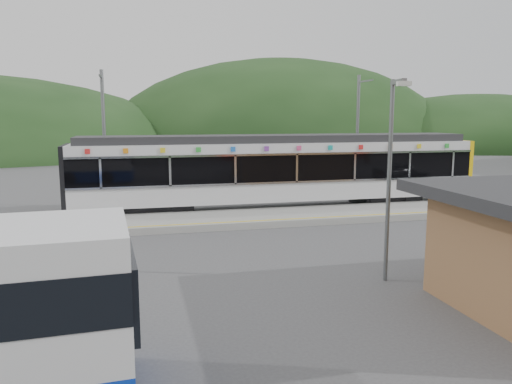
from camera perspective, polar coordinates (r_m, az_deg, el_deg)
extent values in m
plane|color=#4C4C4F|center=(19.50, 3.20, -5.26)|extent=(120.00, 120.00, 0.00)
ellipsoid|color=#1E3D19|center=(75.39, 2.92, 5.10)|extent=(52.00, 39.00, 26.00)
ellipsoid|color=#1E3D19|center=(83.33, 23.73, 4.72)|extent=(44.00, 33.00, 16.00)
cube|color=#9E9E99|center=(22.56, 0.77, -2.94)|extent=(26.00, 3.20, 0.30)
cube|color=yellow|center=(21.30, 1.64, -3.21)|extent=(26.00, 0.10, 0.01)
cube|color=black|center=(24.52, -11.09, -1.81)|extent=(3.20, 2.20, 0.56)
cube|color=black|center=(27.74, 14.50, -0.71)|extent=(3.20, 2.20, 0.56)
cube|color=silver|center=(25.36, 2.52, 0.39)|extent=(20.00, 2.90, 0.92)
cube|color=black|center=(25.22, 2.54, 3.06)|extent=(20.00, 2.96, 1.45)
cube|color=silver|center=(23.87, 3.53, 1.10)|extent=(20.00, 0.05, 0.10)
cube|color=silver|center=(23.73, 3.56, 4.33)|extent=(20.00, 0.05, 0.10)
cube|color=silver|center=(25.15, 2.55, 5.21)|extent=(20.00, 2.90, 0.45)
cube|color=#2D2D30|center=(25.12, 2.56, 6.13)|extent=(19.40, 2.50, 0.36)
cube|color=yellow|center=(29.71, 21.65, 2.67)|extent=(0.24, 2.92, 3.00)
cube|color=black|center=(24.45, -20.84, 1.55)|extent=(0.20, 2.92, 3.00)
cube|color=silver|center=(22.78, -17.35, 2.07)|extent=(0.10, 0.05, 1.35)
cube|color=silver|center=(22.78, -9.80, 2.34)|extent=(0.10, 0.05, 1.35)
cube|color=silver|center=(23.18, -2.37, 2.56)|extent=(0.10, 0.05, 1.35)
cube|color=silver|center=(23.94, 4.69, 2.74)|extent=(0.10, 0.05, 1.35)
cube|color=silver|center=(25.05, 11.23, 2.86)|extent=(0.10, 0.05, 1.35)
cube|color=silver|center=(26.45, 17.14, 2.94)|extent=(0.10, 0.05, 1.35)
cube|color=silver|center=(27.81, 21.58, 2.98)|extent=(0.10, 0.05, 1.35)
cube|color=red|center=(22.74, -18.71, 4.41)|extent=(0.22, 0.04, 0.22)
cube|color=orange|center=(22.66, -14.67, 4.57)|extent=(0.22, 0.04, 0.22)
cube|color=yellow|center=(22.69, -10.62, 4.71)|extent=(0.22, 0.04, 0.22)
cube|color=green|center=(22.83, -6.59, 4.83)|extent=(0.22, 0.04, 0.22)
cube|color=blue|center=(23.09, -2.64, 4.91)|extent=(0.22, 0.04, 0.22)
cube|color=purple|center=(23.44, 1.22, 4.98)|extent=(0.22, 0.04, 0.22)
cube|color=#E54C8C|center=(23.91, 4.94, 5.02)|extent=(0.22, 0.04, 0.22)
cube|color=#19A5A5|center=(24.46, 8.51, 5.04)|extent=(0.22, 0.04, 0.22)
cube|color=red|center=(25.11, 11.90, 5.04)|extent=(0.22, 0.04, 0.22)
cube|color=orange|center=(25.84, 15.12, 5.03)|extent=(0.22, 0.04, 0.22)
cube|color=yellow|center=(26.65, 18.15, 5.00)|extent=(0.22, 0.04, 0.22)
cube|color=green|center=(27.52, 20.99, 4.96)|extent=(0.22, 0.04, 0.22)
cylinder|color=slate|center=(26.76, -16.93, 5.75)|extent=(0.18, 0.18, 7.00)
cube|color=slate|center=(26.01, -17.34, 12.50)|extent=(0.08, 1.80, 0.08)
cylinder|color=slate|center=(29.51, 11.49, 6.19)|extent=(0.18, 0.18, 7.00)
cube|color=slate|center=(28.83, 12.37, 12.28)|extent=(0.08, 1.80, 0.08)
cylinder|color=black|center=(9.39, -25.05, -19.05)|extent=(1.05, 2.67, 0.90)
cylinder|color=slate|center=(14.45, 14.95, 1.02)|extent=(0.12, 0.12, 5.68)
cube|color=slate|center=(13.99, 16.24, 12.01)|extent=(0.28, 0.95, 0.12)
cube|color=silver|center=(13.62, 17.14, 11.75)|extent=(0.38, 0.24, 0.12)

